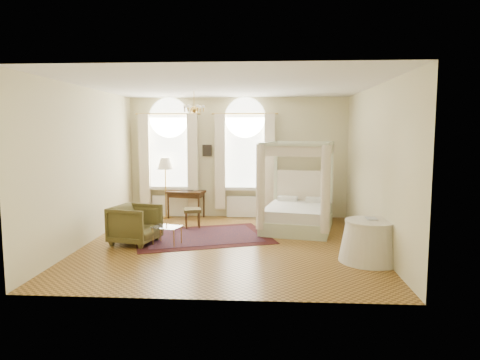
% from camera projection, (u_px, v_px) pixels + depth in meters
% --- Properties ---
extents(ground, '(6.00, 6.00, 0.00)m').
position_uv_depth(ground, '(228.00, 244.00, 9.04)').
color(ground, olive).
rests_on(ground, ground).
extents(room_walls, '(6.00, 6.00, 6.00)m').
position_uv_depth(room_walls, '(228.00, 151.00, 8.82)').
color(room_walls, beige).
rests_on(room_walls, ground).
extents(window_left, '(1.62, 0.27, 3.29)m').
position_uv_depth(window_left, '(169.00, 164.00, 11.84)').
color(window_left, white).
rests_on(window_left, room_walls).
extents(window_right, '(1.62, 0.27, 3.29)m').
position_uv_depth(window_right, '(245.00, 164.00, 11.71)').
color(window_right, white).
rests_on(window_right, room_walls).
extents(chandelier, '(0.51, 0.45, 0.50)m').
position_uv_depth(chandelier, '(194.00, 109.00, 9.96)').
color(chandelier, '#B1893B').
rests_on(chandelier, room_walls).
extents(wall_pictures, '(2.54, 0.03, 0.39)m').
position_uv_depth(wall_pictures, '(241.00, 149.00, 11.77)').
color(wall_pictures, black).
rests_on(wall_pictures, room_walls).
extents(canopy_bed, '(1.96, 2.24, 2.13)m').
position_uv_depth(canopy_bed, '(298.00, 210.00, 10.30)').
color(canopy_bed, '#B9C19D').
rests_on(canopy_bed, ground).
extents(nightstand, '(0.42, 0.39, 0.55)m').
position_uv_depth(nightstand, '(316.00, 212.00, 11.22)').
color(nightstand, '#3A2310').
rests_on(nightstand, ground).
extents(nightstand_lamp, '(0.29, 0.29, 0.43)m').
position_uv_depth(nightstand_lamp, '(314.00, 191.00, 11.18)').
color(nightstand_lamp, '#B1893B').
rests_on(nightstand_lamp, nightstand).
extents(writing_desk, '(1.09, 0.71, 0.75)m').
position_uv_depth(writing_desk, '(186.00, 195.00, 11.73)').
color(writing_desk, '#3A2310').
rests_on(writing_desk, ground).
extents(laptop, '(0.33, 0.21, 0.03)m').
position_uv_depth(laptop, '(188.00, 190.00, 11.70)').
color(laptop, black).
rests_on(laptop, writing_desk).
extents(stool, '(0.50, 0.50, 0.48)m').
position_uv_depth(stool, '(192.00, 212.00, 10.57)').
color(stool, '#4A3E1F').
rests_on(stool, ground).
extents(armchair, '(1.09, 1.07, 0.82)m').
position_uv_depth(armchair, '(135.00, 224.00, 9.08)').
color(armchair, '#4A431F').
rests_on(armchair, ground).
extents(coffee_table, '(0.66, 0.55, 0.39)m').
position_uv_depth(coffee_table, '(167.00, 228.00, 8.98)').
color(coffee_table, white).
rests_on(coffee_table, ground).
extents(floor_lamp, '(0.43, 0.43, 1.66)m').
position_uv_depth(floor_lamp, '(165.00, 167.00, 11.68)').
color(floor_lamp, '#B1893B').
rests_on(floor_lamp, ground).
extents(oriental_rug, '(3.49, 2.97, 0.01)m').
position_uv_depth(oriental_rug, '(202.00, 236.00, 9.69)').
color(oriental_rug, '#390D0E').
rests_on(oriental_rug, ground).
extents(side_table, '(1.12, 1.12, 0.76)m').
position_uv_depth(side_table, '(370.00, 241.00, 7.83)').
color(side_table, white).
rests_on(side_table, ground).
extents(book, '(0.19, 0.26, 0.02)m').
position_uv_depth(book, '(366.00, 219.00, 7.88)').
color(book, black).
rests_on(book, side_table).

